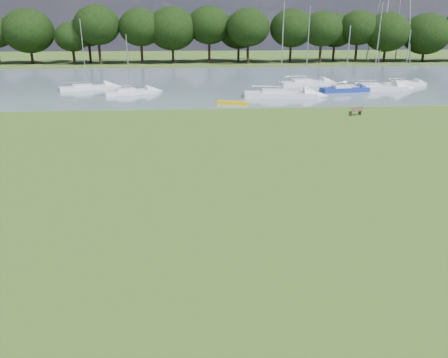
{
  "coord_description": "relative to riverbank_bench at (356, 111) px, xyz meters",
  "views": [
    {
      "loc": [
        -0.12,
        -20.7,
        8.18
      ],
      "look_at": [
        1.32,
        -2.0,
        1.36
      ],
      "focal_mm": 35.0,
      "sensor_mm": 36.0,
      "label": 1
    }
  ],
  "objects": [
    {
      "name": "ground",
      "position": [
        -14.96,
        -17.79,
        -0.41
      ],
      "size": [
        220.0,
        220.0,
        0.0
      ],
      "primitive_type": "plane",
      "color": "#576124"
    },
    {
      "name": "river",
      "position": [
        -14.96,
        24.21,
        -0.41
      ],
      "size": [
        220.0,
        40.0,
        0.1
      ],
      "primitive_type": "cube",
      "color": "slate",
      "rests_on": "ground"
    },
    {
      "name": "far_bank",
      "position": [
        -14.96,
        54.21,
        -0.41
      ],
      "size": [
        220.0,
        20.0,
        0.4
      ],
      "primitive_type": "cube",
      "color": "#4C6626",
      "rests_on": "ground"
    },
    {
      "name": "riverbank_bench",
      "position": [
        0.0,
        0.0,
        0.0
      ],
      "size": [
        1.37,
        0.88,
        0.82
      ],
      "rotation": [
        0.0,
        0.0,
        0.4
      ],
      "color": "brown",
      "rests_on": "ground"
    },
    {
      "name": "kayak",
      "position": [
        -10.74,
        6.21,
        -0.2
      ],
      "size": [
        3.28,
        1.85,
        0.32
      ],
      "primitive_type": "cube",
      "rotation": [
        0.0,
        0.0,
        -0.36
      ],
      "color": "#DFB709",
      "rests_on": "river"
    },
    {
      "name": "tree_line",
      "position": [
        -13.75,
        50.21,
        5.96
      ],
      "size": [
        145.33,
        8.79,
        10.64
      ],
      "color": "black",
      "rests_on": "far_bank"
    },
    {
      "name": "sailboat_0",
      "position": [
        7.45,
        14.63,
        0.14
      ],
      "size": [
        8.2,
        2.74,
        10.15
      ],
      "rotation": [
        0.0,
        0.0,
        -0.06
      ],
      "color": "silver",
      "rests_on": "river"
    },
    {
      "name": "sailboat_1",
      "position": [
        12.96,
        17.83,
        0.06
      ],
      "size": [
        6.13,
        2.97,
        7.0
      ],
      "rotation": [
        0.0,
        0.0,
        0.23
      ],
      "color": "silver",
      "rests_on": "river"
    },
    {
      "name": "sailboat_2",
      "position": [
        -28.02,
        17.79,
        0.05
      ],
      "size": [
        6.74,
        3.91,
        8.35
      ],
      "rotation": [
        0.0,
        0.0,
        0.34
      ],
      "color": "silver",
      "rests_on": "river"
    },
    {
      "name": "sailboat_6",
      "position": [
        0.14,
        19.22,
        0.17
      ],
      "size": [
        7.43,
        3.46,
        9.88
      ],
      "rotation": [
        0.0,
        0.0,
        0.21
      ],
      "color": "silver",
      "rests_on": "river"
    },
    {
      "name": "sailboat_7",
      "position": [
        -22.19,
        13.73,
        0.04
      ],
      "size": [
        6.17,
        3.85,
        6.67
      ],
      "rotation": [
        0.0,
        0.0,
        0.4
      ],
      "color": "silver",
      "rests_on": "river"
    },
    {
      "name": "sailboat_8",
      "position": [
        3.52,
        13.54,
        0.12
      ],
      "size": [
        6.06,
        2.51,
        7.62
      ],
      "rotation": [
        0.0,
        0.0,
        0.15
      ],
      "color": "navy",
      "rests_on": "river"
    },
    {
      "name": "sailboat_9",
      "position": [
        -5.05,
        10.33,
        0.14
      ],
      "size": [
        8.23,
        3.26,
        10.08
      ],
      "rotation": [
        0.0,
        0.0,
        -0.13
      ],
      "color": "silver",
      "rests_on": "river"
    }
  ]
}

